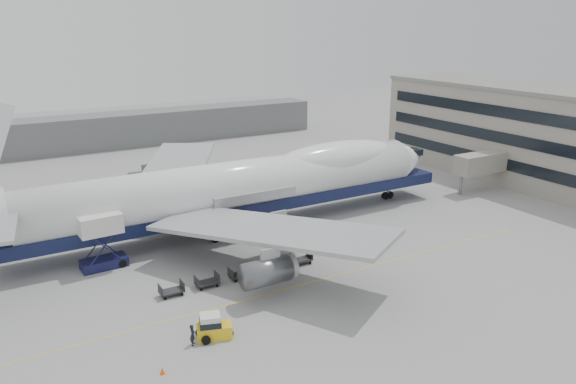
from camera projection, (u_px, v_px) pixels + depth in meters
ground at (284, 261)px, 62.31m from camera, size 260.00×260.00×0.00m
apron_line at (313, 282)px, 57.36m from camera, size 60.00×0.15×0.01m
hangar at (69, 135)px, 114.13m from camera, size 110.00×8.00×7.00m
airliner at (240, 186)px, 70.88m from camera, size 67.00×55.30×19.98m
catering_truck at (101, 238)px, 59.79m from camera, size 4.91×3.52×6.06m
baggage_tug at (213, 327)px, 47.04m from camera, size 3.26×2.40×2.13m
ground_worker at (193, 335)px, 45.94m from camera, size 0.71×0.80×1.84m
traffic_cone at (162, 371)px, 42.31m from camera, size 0.38×0.38×0.55m
dolly_0 at (172, 290)px, 54.37m from camera, size 2.30×1.35×1.30m
dolly_1 at (207, 282)px, 56.17m from camera, size 2.30×1.35×1.30m
dolly_2 at (240, 274)px, 57.96m from camera, size 2.30×1.35×1.30m
dolly_3 at (272, 266)px, 59.76m from camera, size 2.30×1.35×1.30m
dolly_4 at (301, 259)px, 61.56m from camera, size 2.30×1.35×1.30m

